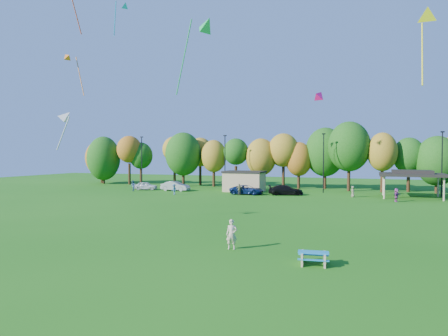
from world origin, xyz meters
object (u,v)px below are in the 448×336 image
(car_a, at_px, (146,186))
(car_d, at_px, (286,190))
(car_c, at_px, (247,190))
(car_b, at_px, (175,186))
(picnic_table, at_px, (313,257))
(kite_flyer, at_px, (232,234))

(car_a, height_order, car_d, car_d)
(car_a, xyz_separation_m, car_c, (17.98, -1.41, 0.02))
(car_b, height_order, car_d, car_b)
(picnic_table, height_order, car_c, car_c)
(picnic_table, bearing_deg, car_d, 96.43)
(car_b, distance_m, car_c, 12.54)
(picnic_table, relative_size, car_a, 0.46)
(car_d, bearing_deg, car_b, 72.11)
(car_b, bearing_deg, car_a, 88.64)
(picnic_table, height_order, kite_flyer, kite_flyer)
(kite_flyer, xyz_separation_m, car_d, (-3.56, 33.76, -0.20))
(car_a, bearing_deg, car_d, -105.29)
(picnic_table, xyz_separation_m, kite_flyer, (-5.26, 1.77, 0.52))
(car_b, bearing_deg, kite_flyer, -149.29)
(picnic_table, height_order, car_d, car_d)
(kite_flyer, distance_m, car_a, 43.47)
(car_d, bearing_deg, kite_flyer, 168.99)
(car_c, bearing_deg, car_a, 85.85)
(picnic_table, relative_size, car_d, 0.36)
(picnic_table, bearing_deg, car_c, 105.17)
(car_b, xyz_separation_m, car_c, (12.46, -1.44, -0.08))
(car_c, relative_size, car_d, 0.99)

